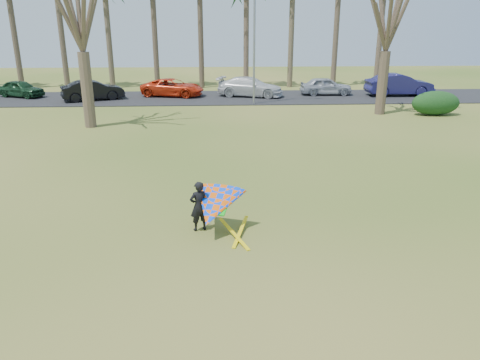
{
  "coord_description": "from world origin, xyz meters",
  "views": [
    {
      "loc": [
        -0.7,
        -11.99,
        5.96
      ],
      "look_at": [
        0.0,
        2.0,
        1.1
      ],
      "focal_mm": 35.0,
      "sensor_mm": 36.0,
      "label": 1
    }
  ],
  "objects_px": {
    "car_5": "(399,85)",
    "streetlight": "(257,41)",
    "car_3": "(250,87)",
    "car_4": "(326,86)",
    "car_2": "(173,87)",
    "car_0": "(21,89)",
    "bare_tree_right": "(390,8)",
    "car_1": "(93,90)",
    "kite_flyer": "(213,206)"
  },
  "relations": [
    {
      "from": "car_3",
      "to": "car_4",
      "type": "relative_size",
      "value": 1.26
    },
    {
      "from": "streetlight",
      "to": "car_1",
      "type": "bearing_deg",
      "value": 170.11
    },
    {
      "from": "car_1",
      "to": "car_3",
      "type": "relative_size",
      "value": 0.88
    },
    {
      "from": "bare_tree_right",
      "to": "kite_flyer",
      "type": "height_order",
      "value": "bare_tree_right"
    },
    {
      "from": "streetlight",
      "to": "car_5",
      "type": "height_order",
      "value": "streetlight"
    },
    {
      "from": "streetlight",
      "to": "car_0",
      "type": "bearing_deg",
      "value": 167.9
    },
    {
      "from": "bare_tree_right",
      "to": "car_2",
      "type": "xyz_separation_m",
      "value": [
        -14.18,
        7.77,
        -5.82
      ]
    },
    {
      "from": "streetlight",
      "to": "car_2",
      "type": "height_order",
      "value": "streetlight"
    },
    {
      "from": "car_2",
      "to": "car_4",
      "type": "distance_m",
      "value": 12.35
    },
    {
      "from": "car_2",
      "to": "car_0",
      "type": "bearing_deg",
      "value": 103.35
    },
    {
      "from": "bare_tree_right",
      "to": "car_1",
      "type": "distance_m",
      "value": 21.75
    },
    {
      "from": "car_4",
      "to": "kite_flyer",
      "type": "height_order",
      "value": "kite_flyer"
    },
    {
      "from": "car_4",
      "to": "kite_flyer",
      "type": "xyz_separation_m",
      "value": [
        -9.02,
        -25.35,
        0.08
      ]
    },
    {
      "from": "car_2",
      "to": "kite_flyer",
      "type": "xyz_separation_m",
      "value": [
        3.32,
        -25.29,
        0.1
      ]
    },
    {
      "from": "car_1",
      "to": "car_5",
      "type": "xyz_separation_m",
      "value": [
        23.98,
        1.0,
        0.11
      ]
    },
    {
      "from": "bare_tree_right",
      "to": "kite_flyer",
      "type": "distance_m",
      "value": 21.39
    },
    {
      "from": "car_5",
      "to": "streetlight",
      "type": "bearing_deg",
      "value": 103.81
    },
    {
      "from": "car_1",
      "to": "kite_flyer",
      "type": "xyz_separation_m",
      "value": [
        9.2,
        -23.65,
        0.03
      ]
    },
    {
      "from": "streetlight",
      "to": "car_5",
      "type": "distance_m",
      "value": 12.68
    },
    {
      "from": "bare_tree_right",
      "to": "car_0",
      "type": "relative_size",
      "value": 2.41
    },
    {
      "from": "bare_tree_right",
      "to": "car_3",
      "type": "distance_m",
      "value": 12.3
    },
    {
      "from": "car_2",
      "to": "kite_flyer",
      "type": "height_order",
      "value": "kite_flyer"
    },
    {
      "from": "bare_tree_right",
      "to": "streetlight",
      "type": "relative_size",
      "value": 1.15
    },
    {
      "from": "car_3",
      "to": "car_5",
      "type": "height_order",
      "value": "car_5"
    },
    {
      "from": "car_1",
      "to": "car_3",
      "type": "distance_m",
      "value": 12.11
    },
    {
      "from": "car_1",
      "to": "car_2",
      "type": "height_order",
      "value": "car_1"
    },
    {
      "from": "car_1",
      "to": "car_4",
      "type": "xyz_separation_m",
      "value": [
        18.22,
        1.7,
        -0.05
      ]
    },
    {
      "from": "car_1",
      "to": "car_0",
      "type": "bearing_deg",
      "value": 51.07
    },
    {
      "from": "bare_tree_right",
      "to": "car_2",
      "type": "height_order",
      "value": "bare_tree_right"
    },
    {
      "from": "car_2",
      "to": "car_3",
      "type": "xyz_separation_m",
      "value": [
        6.17,
        -0.42,
        0.07
      ]
    },
    {
      "from": "streetlight",
      "to": "car_4",
      "type": "xyz_separation_m",
      "value": [
        6.01,
        3.83,
        -3.7
      ]
    },
    {
      "from": "car_2",
      "to": "kite_flyer",
      "type": "relative_size",
      "value": 2.06
    },
    {
      "from": "bare_tree_right",
      "to": "streetlight",
      "type": "height_order",
      "value": "bare_tree_right"
    },
    {
      "from": "streetlight",
      "to": "car_4",
      "type": "relative_size",
      "value": 1.94
    },
    {
      "from": "car_0",
      "to": "car_1",
      "type": "height_order",
      "value": "car_1"
    },
    {
      "from": "car_4",
      "to": "kite_flyer",
      "type": "relative_size",
      "value": 1.73
    },
    {
      "from": "streetlight",
      "to": "car_3",
      "type": "xyz_separation_m",
      "value": [
        -0.17,
        3.35,
        -3.65
      ]
    },
    {
      "from": "kite_flyer",
      "to": "streetlight",
      "type": "bearing_deg",
      "value": 82.02
    },
    {
      "from": "kite_flyer",
      "to": "car_0",
      "type": "bearing_deg",
      "value": 120.94
    },
    {
      "from": "car_0",
      "to": "kite_flyer",
      "type": "bearing_deg",
      "value": -125.14
    },
    {
      "from": "car_2",
      "to": "kite_flyer",
      "type": "distance_m",
      "value": 25.51
    },
    {
      "from": "car_5",
      "to": "kite_flyer",
      "type": "xyz_separation_m",
      "value": [
        -14.78,
        -24.65,
        -0.08
      ]
    },
    {
      "from": "car_2",
      "to": "car_3",
      "type": "relative_size",
      "value": 0.95
    },
    {
      "from": "car_0",
      "to": "car_3",
      "type": "xyz_separation_m",
      "value": [
        18.09,
        -0.57,
        0.1
      ]
    },
    {
      "from": "car_4",
      "to": "car_5",
      "type": "xyz_separation_m",
      "value": [
        5.76,
        -0.7,
        0.16
      ]
    },
    {
      "from": "car_3",
      "to": "streetlight",
      "type": "bearing_deg",
      "value": -160.08
    },
    {
      "from": "car_5",
      "to": "kite_flyer",
      "type": "relative_size",
      "value": 2.19
    },
    {
      "from": "car_3",
      "to": "kite_flyer",
      "type": "distance_m",
      "value": 25.03
    },
    {
      "from": "car_1",
      "to": "kite_flyer",
      "type": "height_order",
      "value": "kite_flyer"
    },
    {
      "from": "car_0",
      "to": "car_3",
      "type": "relative_size",
      "value": 0.74
    }
  ]
}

